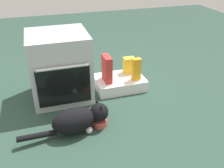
{
  "coord_description": "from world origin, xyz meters",
  "views": [
    {
      "loc": [
        -0.24,
        -1.87,
        1.38
      ],
      "look_at": [
        0.36,
        0.07,
        0.25
      ],
      "focal_mm": 39.93,
      "sensor_mm": 36.0,
      "label": 1
    }
  ],
  "objects_px": {
    "pantry_cabinet": "(119,83)",
    "food_bowl": "(100,122)",
    "oven": "(60,66)",
    "juice_carton": "(136,69)",
    "cereal_box": "(107,69)",
    "snack_bag": "(129,65)",
    "cat": "(78,119)"
  },
  "relations": [
    {
      "from": "oven",
      "to": "cereal_box",
      "type": "distance_m",
      "value": 0.48
    },
    {
      "from": "oven",
      "to": "pantry_cabinet",
      "type": "relative_size",
      "value": 1.27
    },
    {
      "from": "cereal_box",
      "to": "cat",
      "type": "bearing_deg",
      "value": -125.64
    },
    {
      "from": "snack_bag",
      "to": "juice_carton",
      "type": "bearing_deg",
      "value": -85.05
    },
    {
      "from": "cat",
      "to": "pantry_cabinet",
      "type": "bearing_deg",
      "value": 39.53
    },
    {
      "from": "juice_carton",
      "to": "pantry_cabinet",
      "type": "bearing_deg",
      "value": 151.18
    },
    {
      "from": "oven",
      "to": "cat",
      "type": "bearing_deg",
      "value": -84.72
    },
    {
      "from": "pantry_cabinet",
      "to": "cat",
      "type": "relative_size",
      "value": 0.69
    },
    {
      "from": "food_bowl",
      "to": "cat",
      "type": "distance_m",
      "value": 0.21
    },
    {
      "from": "food_bowl",
      "to": "snack_bag",
      "type": "xyz_separation_m",
      "value": [
        0.52,
        0.67,
        0.18
      ]
    },
    {
      "from": "oven",
      "to": "food_bowl",
      "type": "height_order",
      "value": "oven"
    },
    {
      "from": "pantry_cabinet",
      "to": "food_bowl",
      "type": "xyz_separation_m",
      "value": [
        -0.38,
        -0.58,
        -0.03
      ]
    },
    {
      "from": "pantry_cabinet",
      "to": "food_bowl",
      "type": "relative_size",
      "value": 4.08
    },
    {
      "from": "juice_carton",
      "to": "snack_bag",
      "type": "bearing_deg",
      "value": 94.95
    },
    {
      "from": "oven",
      "to": "snack_bag",
      "type": "bearing_deg",
      "value": 5.86
    },
    {
      "from": "oven",
      "to": "cat",
      "type": "height_order",
      "value": "oven"
    },
    {
      "from": "cereal_box",
      "to": "snack_bag",
      "type": "relative_size",
      "value": 1.56
    },
    {
      "from": "food_bowl",
      "to": "cereal_box",
      "type": "xyz_separation_m",
      "value": [
        0.23,
        0.56,
        0.23
      ]
    },
    {
      "from": "pantry_cabinet",
      "to": "juice_carton",
      "type": "bearing_deg",
      "value": -28.82
    },
    {
      "from": "oven",
      "to": "snack_bag",
      "type": "relative_size",
      "value": 3.74
    },
    {
      "from": "oven",
      "to": "juice_carton",
      "type": "distance_m",
      "value": 0.79
    },
    {
      "from": "oven",
      "to": "pantry_cabinet",
      "type": "height_order",
      "value": "oven"
    },
    {
      "from": "juice_carton",
      "to": "snack_bag",
      "type": "height_order",
      "value": "juice_carton"
    },
    {
      "from": "food_bowl",
      "to": "snack_bag",
      "type": "height_order",
      "value": "snack_bag"
    },
    {
      "from": "food_bowl",
      "to": "juice_carton",
      "type": "distance_m",
      "value": 0.76
    },
    {
      "from": "oven",
      "to": "cat",
      "type": "xyz_separation_m",
      "value": [
        0.06,
        -0.62,
        -0.21
      ]
    },
    {
      "from": "juice_carton",
      "to": "cereal_box",
      "type": "bearing_deg",
      "value": 168.53
    },
    {
      "from": "food_bowl",
      "to": "juice_carton",
      "type": "xyz_separation_m",
      "value": [
        0.53,
        0.49,
        0.21
      ]
    },
    {
      "from": "juice_carton",
      "to": "snack_bag",
      "type": "relative_size",
      "value": 1.33
    },
    {
      "from": "pantry_cabinet",
      "to": "food_bowl",
      "type": "height_order",
      "value": "pantry_cabinet"
    },
    {
      "from": "cereal_box",
      "to": "snack_bag",
      "type": "bearing_deg",
      "value": 21.81
    },
    {
      "from": "pantry_cabinet",
      "to": "snack_bag",
      "type": "relative_size",
      "value": 2.94
    }
  ]
}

